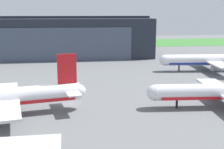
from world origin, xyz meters
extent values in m
plane|color=slate|center=(0.00, 0.00, 0.00)|extent=(440.00, 440.00, 0.00)
cube|color=#3C7B34|center=(0.00, 151.00, 0.04)|extent=(440.00, 56.00, 0.08)
cube|color=#232833|center=(-8.65, 85.57, 10.06)|extent=(104.32, 33.25, 20.11)
cube|color=#424C60|center=(-8.65, 68.79, 8.04)|extent=(79.29, 0.30, 16.09)
cube|color=#232833|center=(-8.65, 85.57, 20.71)|extent=(104.32, 7.98, 1.20)
cylinder|color=white|center=(56.46, 36.12, 4.57)|extent=(37.34, 8.25, 4.36)
sphere|color=white|center=(38.03, 38.08, 4.57)|extent=(4.19, 4.19, 4.19)
cube|color=navy|center=(56.46, 36.12, 3.37)|extent=(34.39, 7.98, 0.76)
cube|color=white|center=(58.10, 44.50, 4.02)|extent=(7.44, 15.15, 0.56)
cube|color=white|center=(56.30, 27.59, 4.02)|extent=(7.44, 15.15, 0.56)
cylinder|color=gray|center=(57.18, 43.42, 2.52)|extent=(4.37, 2.82, 2.40)
cylinder|color=gray|center=(55.63, 28.84, 2.52)|extent=(4.37, 2.82, 2.40)
cylinder|color=black|center=(43.93, 37.46, 1.19)|extent=(0.56, 0.56, 2.39)
cylinder|color=black|center=(58.18, 38.25, 1.19)|extent=(0.56, 0.56, 2.39)
cylinder|color=black|center=(57.70, 33.69, 1.19)|extent=(0.56, 0.56, 2.39)
cylinder|color=silver|center=(-14.79, -7.50, 4.48)|extent=(35.23, 10.35, 4.18)
sphere|color=silver|center=(2.45, -4.39, 4.48)|extent=(3.26, 3.26, 3.26)
cube|color=red|center=(-14.79, -7.50, 3.33)|extent=(32.48, 9.89, 0.73)
cube|color=red|center=(-0.31, -4.89, 10.13)|extent=(4.55, 1.20, 7.11)
cube|color=silver|center=(-0.17, -1.68, 4.90)|extent=(4.15, 6.33, 0.28)
cube|color=silver|center=(0.94, -7.84, 4.90)|extent=(4.15, 6.33, 0.28)
cube|color=silver|center=(-15.56, 0.73, 3.96)|extent=(8.04, 14.94, 0.56)
cube|color=silver|center=(-12.63, -15.48, 3.96)|extent=(8.04, 14.94, 0.56)
cylinder|color=gray|center=(-16.15, -0.53, 2.51)|extent=(4.32, 2.97, 2.30)
cylinder|color=gray|center=(-13.62, -14.51, 2.51)|extent=(4.32, 2.97, 2.30)
cylinder|color=black|center=(-13.80, -5.09, 1.20)|extent=(0.56, 0.56, 2.39)
cylinder|color=black|center=(-13.02, -9.42, 1.20)|extent=(0.56, 0.56, 2.39)
sphere|color=silver|center=(20.61, -7.07, 4.04)|extent=(3.85, 3.85, 3.85)
cube|color=silver|center=(39.84, -0.37, 3.53)|extent=(6.95, 14.92, 0.56)
cylinder|color=gray|center=(38.94, -1.46, 2.13)|extent=(3.98, 2.53, 2.20)
cylinder|color=black|center=(26.30, -7.56, 1.02)|extent=(0.56, 0.56, 2.03)
camera|label=1|loc=(0.01, -75.67, 23.32)|focal=48.23mm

